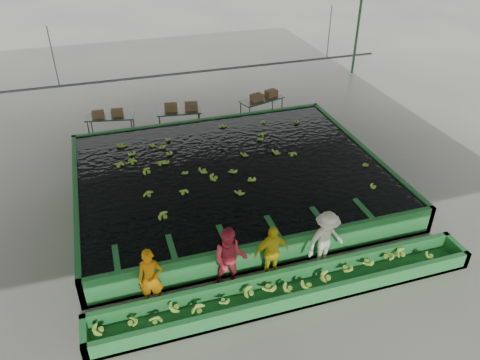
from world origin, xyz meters
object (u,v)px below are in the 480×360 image
object	(u,v)px
box_stack_right	(264,98)
worker_b	(230,259)
box_stack_left	(108,116)
worker_c	(272,253)
worker_d	(326,240)
packing_table_left	(111,126)
box_stack_mid	(181,110)
packing_table_mid	(179,120)
packing_table_right	(261,108)
worker_a	(151,279)
flotation_tank	(231,179)
sorting_trough	(289,289)

from	to	relation	value
box_stack_right	worker_b	bearing A→B (deg)	-114.62
box_stack_left	box_stack_right	bearing A→B (deg)	-1.45
worker_c	worker_d	size ratio (longest dim) A/B	0.95
packing_table_left	box_stack_left	distance (m)	0.44
worker_c	box_stack_right	xyz separation A→B (m)	(3.25, 9.50, 0.07)
box_stack_mid	box_stack_right	xyz separation A→B (m)	(3.67, 0.03, 0.05)
worker_c	box_stack_mid	xyz separation A→B (m)	(-0.42, 9.47, 0.01)
packing_table_mid	packing_table_right	size ratio (longest dim) A/B	0.94
worker_a	packing_table_left	xyz separation A→B (m)	(-0.22, 9.68, -0.40)
box_stack_left	worker_a	bearing A→B (deg)	-88.25
flotation_tank	worker_d	bearing A→B (deg)	-72.79
worker_a	box_stack_mid	size ratio (longest dim) A/B	1.21
box_stack_right	worker_c	bearing A→B (deg)	-108.90
packing_table_mid	box_stack_right	bearing A→B (deg)	1.04
flotation_tank	packing_table_left	world-z (taller)	flotation_tank
flotation_tank	worker_a	size ratio (longest dim) A/B	6.02
worker_b	sorting_trough	bearing A→B (deg)	-16.85
flotation_tank	worker_b	xyz separation A→B (m)	(-1.30, -4.30, 0.46)
worker_a	worker_c	xyz separation A→B (m)	(3.08, 0.00, -0.01)
flotation_tank	box_stack_left	size ratio (longest dim) A/B	8.18
worker_d	packing_table_right	world-z (taller)	worker_d
worker_c	worker_d	distance (m)	1.53
packing_table_right	box_stack_mid	distance (m)	3.58
sorting_trough	packing_table_left	bearing A→B (deg)	108.47
packing_table_mid	worker_c	bearing A→B (deg)	-86.74
packing_table_mid	packing_table_right	world-z (taller)	packing_table_right
worker_d	packing_table_left	distance (m)	10.83
worker_d	box_stack_mid	distance (m)	9.67
packing_table_mid	packing_table_right	distance (m)	3.68
worker_c	packing_table_left	xyz separation A→B (m)	(-3.30, 9.68, -0.39)
flotation_tank	sorting_trough	world-z (taller)	flotation_tank
worker_d	packing_table_right	size ratio (longest dim) A/B	0.89
sorting_trough	worker_a	bearing A→B (deg)	166.29
sorting_trough	worker_c	bearing A→B (deg)	103.77
worker_b	flotation_tank	bearing A→B (deg)	88.03
flotation_tank	worker_a	world-z (taller)	worker_a
worker_b	box_stack_left	size ratio (longest dim) A/B	1.49
worker_d	worker_a	bearing A→B (deg)	168.20
worker_a	worker_b	bearing A→B (deg)	12.28
worker_d	packing_table_left	xyz separation A→B (m)	(-4.83, 9.68, -0.43)
worker_c	box_stack_left	distance (m)	10.24
worker_d	box_stack_left	bearing A→B (deg)	105.11
worker_a	worker_c	world-z (taller)	worker_a
worker_a	worker_d	world-z (taller)	worker_d
sorting_trough	worker_a	distance (m)	3.42
worker_c	packing_table_right	xyz separation A→B (m)	(3.14, 9.48, -0.38)
flotation_tank	box_stack_left	bearing A→B (deg)	123.66
sorting_trough	worker_a	world-z (taller)	worker_a
worker_d	packing_table_left	world-z (taller)	worker_d
worker_c	worker_b	bearing A→B (deg)	176.56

